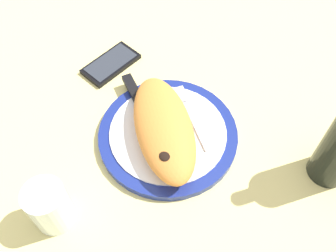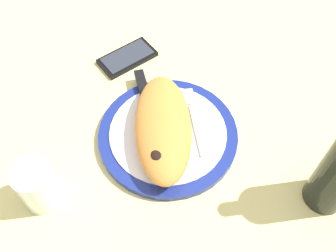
{
  "view_description": "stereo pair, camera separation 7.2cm",
  "coord_description": "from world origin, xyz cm",
  "px_view_note": "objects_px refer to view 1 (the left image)",
  "views": [
    {
      "loc": [
        -39.37,
        9.19,
        63.12
      ],
      "look_at": [
        0.0,
        0.0,
        3.9
      ],
      "focal_mm": 40.59,
      "sensor_mm": 36.0,
      "label": 1
    },
    {
      "loc": [
        -40.38,
        2.1,
        63.12
      ],
      "look_at": [
        0.0,
        0.0,
        3.9
      ],
      "focal_mm": 40.59,
      "sensor_mm": 36.0,
      "label": 2
    }
  ],
  "objects_px": {
    "smartphone": "(111,64)",
    "water_glass": "(51,208)",
    "calzone": "(164,128)",
    "fork": "(189,111)",
    "plate": "(168,135)",
    "knife": "(141,105)"
  },
  "relations": [
    {
      "from": "smartphone",
      "to": "water_glass",
      "type": "relative_size",
      "value": 1.51
    },
    {
      "from": "calzone",
      "to": "fork",
      "type": "distance_m",
      "value": 0.08
    },
    {
      "from": "plate",
      "to": "water_glass",
      "type": "bearing_deg",
      "value": 117.18
    },
    {
      "from": "smartphone",
      "to": "fork",
      "type": "bearing_deg",
      "value": -143.14
    },
    {
      "from": "water_glass",
      "to": "knife",
      "type": "bearing_deg",
      "value": -44.92
    },
    {
      "from": "plate",
      "to": "knife",
      "type": "relative_size",
      "value": 1.11
    },
    {
      "from": "calzone",
      "to": "fork",
      "type": "bearing_deg",
      "value": -53.12
    },
    {
      "from": "fork",
      "to": "plate",
      "type": "bearing_deg",
      "value": 126.83
    },
    {
      "from": "fork",
      "to": "calzone",
      "type": "bearing_deg",
      "value": 126.88
    },
    {
      "from": "plate",
      "to": "fork",
      "type": "bearing_deg",
      "value": -53.17
    },
    {
      "from": "knife",
      "to": "smartphone",
      "type": "bearing_deg",
      "value": 16.47
    },
    {
      "from": "knife",
      "to": "calzone",
      "type": "bearing_deg",
      "value": -159.77
    },
    {
      "from": "water_glass",
      "to": "smartphone",
      "type": "bearing_deg",
      "value": -23.42
    },
    {
      "from": "plate",
      "to": "water_glass",
      "type": "distance_m",
      "value": 0.26
    },
    {
      "from": "fork",
      "to": "water_glass",
      "type": "distance_m",
      "value": 0.32
    },
    {
      "from": "plate",
      "to": "water_glass",
      "type": "xyz_separation_m",
      "value": [
        -0.12,
        0.23,
        0.03
      ]
    },
    {
      "from": "plate",
      "to": "water_glass",
      "type": "relative_size",
      "value": 2.87
    },
    {
      "from": "plate",
      "to": "calzone",
      "type": "xyz_separation_m",
      "value": [
        -0.01,
        0.01,
        0.04
      ]
    },
    {
      "from": "calzone",
      "to": "knife",
      "type": "xyz_separation_m",
      "value": [
        0.08,
        0.03,
        -0.02
      ]
    },
    {
      "from": "calzone",
      "to": "knife",
      "type": "height_order",
      "value": "calzone"
    },
    {
      "from": "calzone",
      "to": "water_glass",
      "type": "relative_size",
      "value": 2.59
    },
    {
      "from": "calzone",
      "to": "fork",
      "type": "relative_size",
      "value": 1.51
    }
  ]
}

